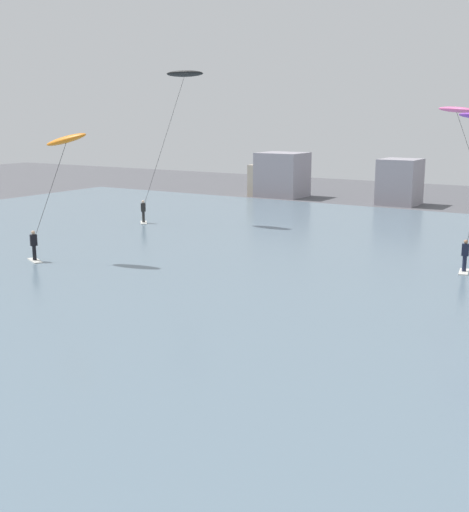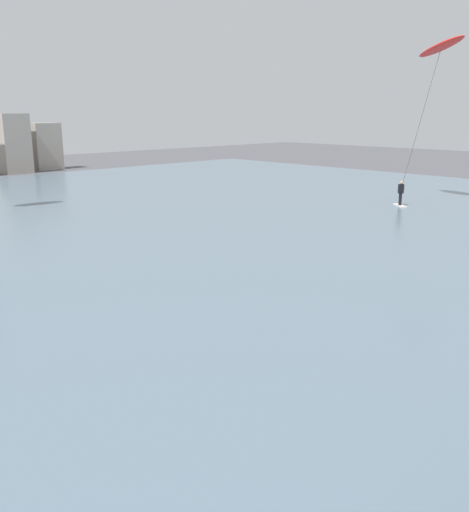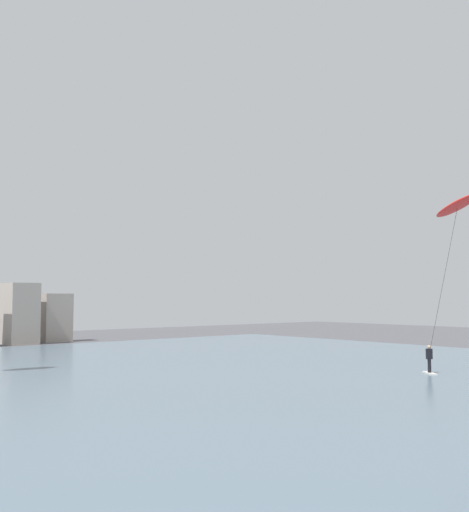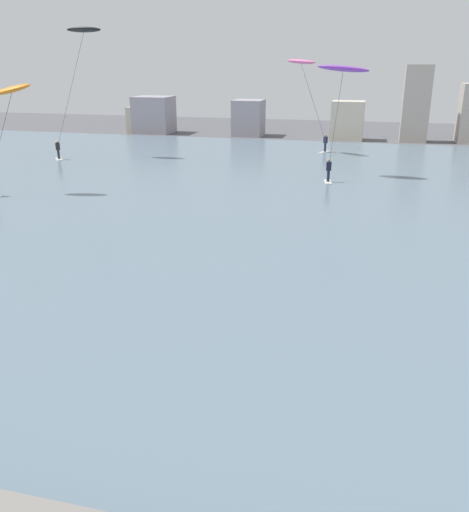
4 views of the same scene
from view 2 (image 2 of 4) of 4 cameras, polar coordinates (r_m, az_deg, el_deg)
name	(u,v)px [view 2 (image 2 of 4)]	position (r m, az deg, el deg)	size (l,w,h in m)	color
kitesurfer_red	(438,57)	(39.89, 20.20, 18.67)	(4.30, 4.13, 10.73)	silver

